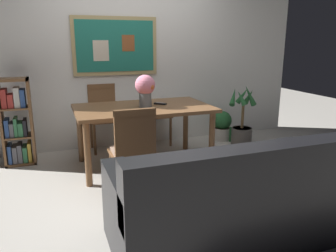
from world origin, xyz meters
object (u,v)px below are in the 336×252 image
at_px(bookshelf, 17,125).
at_px(potted_ivy, 222,126).
at_px(potted_palm, 242,125).
at_px(flower_vase, 145,88).
at_px(tv_remote, 160,104).
at_px(dining_chair_near_left, 133,146).
at_px(leather_couch, 232,204).
at_px(dining_table, 143,114).
at_px(dining_chair_far_right, 154,108).
at_px(dining_chair_far_left, 103,111).

relative_size(bookshelf, potted_ivy, 2.01).
relative_size(bookshelf, potted_palm, 1.16).
height_order(bookshelf, flower_vase, flower_vase).
bearing_deg(potted_ivy, tv_remote, -154.30).
bearing_deg(tv_remote, dining_chair_near_left, -122.66).
xyz_separation_m(leather_couch, bookshelf, (-1.62, 2.36, 0.19)).
bearing_deg(potted_palm, tv_remote, -169.76).
bearing_deg(dining_table, dining_chair_far_right, 64.68).
bearing_deg(dining_chair_far_right, dining_chair_far_left, -178.20).
bearing_deg(tv_remote, dining_table, -166.66).
distance_m(dining_chair_near_left, tv_remote, 1.09).
height_order(dining_table, potted_ivy, dining_table).
height_order(dining_table, potted_palm, potted_palm).
bearing_deg(dining_chair_far_right, flower_vase, -113.45).
bearing_deg(leather_couch, dining_chair_far_left, 101.47).
bearing_deg(flower_vase, dining_chair_far_right, 66.55).
bearing_deg(dining_chair_far_left, potted_palm, -15.21).
distance_m(bookshelf, potted_ivy, 2.89).
distance_m(potted_palm, flower_vase, 1.72).
relative_size(dining_chair_far_right, flower_vase, 2.40).
bearing_deg(potted_ivy, dining_chair_far_left, 174.07).
height_order(potted_ivy, potted_palm, potted_palm).
distance_m(dining_chair_far_right, leather_couch, 2.64).
bearing_deg(bookshelf, leather_couch, -55.53).
bearing_deg(potted_ivy, flower_vase, -154.79).
relative_size(dining_table, bookshelf, 1.50).
xyz_separation_m(dining_table, flower_vase, (0.02, -0.03, 0.31)).
relative_size(flower_vase, tv_remote, 2.63).
relative_size(leather_couch, potted_ivy, 3.39).
bearing_deg(dining_chair_far_left, dining_chair_near_left, -89.76).
bearing_deg(bookshelf, potted_ivy, 1.08).
relative_size(dining_chair_far_left, leather_couch, 0.51).
distance_m(dining_table, dining_chair_near_left, 0.92).
xyz_separation_m(bookshelf, tv_remote, (1.68, -0.53, 0.25)).
distance_m(dining_chair_far_left, dining_chair_far_right, 0.75).
bearing_deg(tv_remote, dining_chair_far_right, 78.04).
height_order(potted_ivy, tv_remote, tv_remote).
bearing_deg(bookshelf, potted_palm, -5.36).
bearing_deg(tv_remote, bookshelf, 162.59).
height_order(dining_table, dining_chair_far_right, dining_chair_far_right).
distance_m(dining_chair_near_left, leather_couch, 1.10).
relative_size(dining_chair_far_left, potted_ivy, 1.72).
height_order(dining_chair_near_left, flower_vase, flower_vase).
height_order(dining_chair_far_left, dining_chair_far_right, same).
relative_size(potted_ivy, tv_remote, 3.67).
distance_m(dining_chair_far_left, tv_remote, 0.98).
distance_m(potted_ivy, flower_vase, 1.73).
relative_size(leather_couch, potted_palm, 1.97).
distance_m(dining_chair_far_right, potted_palm, 1.32).
relative_size(dining_chair_near_left, bookshelf, 0.85).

